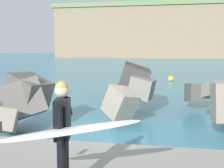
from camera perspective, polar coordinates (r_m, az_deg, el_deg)
The scene contains 8 objects.
ground_plane at distance 9.16m, azimuth -1.95°, elevation -9.05°, with size 400.00×400.00×0.00m, color teal.
breakwater_jetty at distance 10.12m, azimuth 9.28°, elevation -1.68°, with size 28.66×6.33×2.22m.
surfer_with_board at distance 4.46m, azimuth -9.21°, elevation -9.01°, with size 2.12×1.35×1.78m.
mooring_buoy_inner at distance 23.74m, azimuth 11.22°, elevation 1.02°, with size 0.44×0.44×0.44m.
headland_bluff at distance 105.79m, azimuth 13.53°, elevation 9.43°, with size 78.75×41.24×16.07m.
station_building_west at distance 117.40m, azimuth 4.26°, elevation 14.26°, with size 7.81×7.22×4.21m.
station_building_central at distance 108.90m, azimuth 17.77°, elevation 15.02°, with size 6.49×7.29×5.88m.
station_building_east at distance 114.59m, azimuth 9.18°, elevation 14.36°, with size 5.18×4.66×4.10m.
Camera 1 is at (2.00, -8.60, 2.47)m, focal length 47.66 mm.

